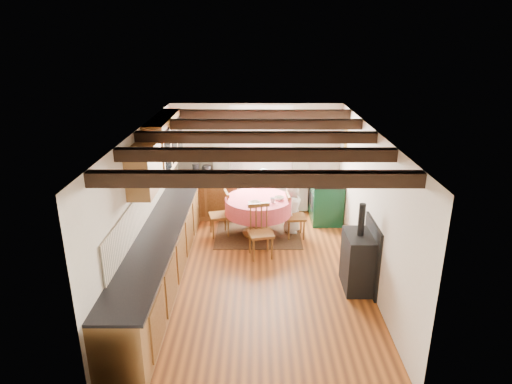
{
  "coord_description": "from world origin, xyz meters",
  "views": [
    {
      "loc": [
        0.03,
        -6.5,
        3.78
      ],
      "look_at": [
        0.0,
        0.8,
        1.15
      ],
      "focal_mm": 31.09,
      "sensor_mm": 36.0,
      "label": 1
    }
  ],
  "objects_px": {
    "chair_right": "(295,215)",
    "cast_iron_stove": "(359,247)",
    "aga_range": "(326,200)",
    "chair_left": "(219,214)",
    "child_far": "(262,194)",
    "cup": "(273,200)",
    "child_right": "(292,207)",
    "dining_table": "(258,217)",
    "chair_near": "(261,232)"
  },
  "relations": [
    {
      "from": "chair_left",
      "to": "cup",
      "type": "distance_m",
      "value": 1.13
    },
    {
      "from": "chair_right",
      "to": "aga_range",
      "type": "xyz_separation_m",
      "value": [
        0.71,
        0.87,
        -0.0
      ]
    },
    {
      "from": "dining_table",
      "to": "cast_iron_stove",
      "type": "relative_size",
      "value": 0.92
    },
    {
      "from": "chair_right",
      "to": "child_far",
      "type": "height_order",
      "value": "child_far"
    },
    {
      "from": "cup",
      "to": "chair_left",
      "type": "bearing_deg",
      "value": 166.71
    },
    {
      "from": "aga_range",
      "to": "child_right",
      "type": "xyz_separation_m",
      "value": [
        -0.76,
        -0.63,
        0.08
      ]
    },
    {
      "from": "chair_left",
      "to": "cast_iron_stove",
      "type": "relative_size",
      "value": 0.64
    },
    {
      "from": "chair_near",
      "to": "child_right",
      "type": "distance_m",
      "value": 1.23
    },
    {
      "from": "aga_range",
      "to": "child_far",
      "type": "xyz_separation_m",
      "value": [
        -1.34,
        0.01,
        0.12
      ]
    },
    {
      "from": "cast_iron_stove",
      "to": "cup",
      "type": "bearing_deg",
      "value": 127.46
    },
    {
      "from": "dining_table",
      "to": "aga_range",
      "type": "xyz_separation_m",
      "value": [
        1.43,
        0.8,
        0.06
      ]
    },
    {
      "from": "dining_table",
      "to": "aga_range",
      "type": "bearing_deg",
      "value": 29.2
    },
    {
      "from": "cast_iron_stove",
      "to": "child_right",
      "type": "relative_size",
      "value": 1.33
    },
    {
      "from": "dining_table",
      "to": "child_far",
      "type": "relative_size",
      "value": 1.13
    },
    {
      "from": "chair_near",
      "to": "child_far",
      "type": "bearing_deg",
      "value": 75.54
    },
    {
      "from": "child_far",
      "to": "cup",
      "type": "distance_m",
      "value": 1.1
    },
    {
      "from": "cup",
      "to": "child_far",
      "type": "bearing_deg",
      "value": 99.8
    },
    {
      "from": "chair_right",
      "to": "cast_iron_stove",
      "type": "relative_size",
      "value": 0.64
    },
    {
      "from": "chair_right",
      "to": "child_right",
      "type": "relative_size",
      "value": 0.85
    },
    {
      "from": "dining_table",
      "to": "chair_left",
      "type": "bearing_deg",
      "value": -179.76
    },
    {
      "from": "aga_range",
      "to": "chair_left",
      "type": "bearing_deg",
      "value": -159.91
    },
    {
      "from": "chair_near",
      "to": "cup",
      "type": "relative_size",
      "value": 9.26
    },
    {
      "from": "chair_left",
      "to": "child_right",
      "type": "height_order",
      "value": "child_right"
    },
    {
      "from": "cast_iron_stove",
      "to": "child_right",
      "type": "xyz_separation_m",
      "value": [
        -0.87,
        2.07,
        -0.17
      ]
    },
    {
      "from": "chair_right",
      "to": "aga_range",
      "type": "height_order",
      "value": "chair_right"
    },
    {
      "from": "chair_left",
      "to": "child_far",
      "type": "xyz_separation_m",
      "value": [
        0.85,
        0.81,
        0.12
      ]
    },
    {
      "from": "child_far",
      "to": "child_right",
      "type": "distance_m",
      "value": 0.87
    },
    {
      "from": "aga_range",
      "to": "child_right",
      "type": "bearing_deg",
      "value": -140.04
    },
    {
      "from": "chair_near",
      "to": "child_far",
      "type": "distance_m",
      "value": 1.7
    },
    {
      "from": "child_right",
      "to": "cup",
      "type": "bearing_deg",
      "value": 152.25
    },
    {
      "from": "child_right",
      "to": "cup",
      "type": "xyz_separation_m",
      "value": [
        -0.4,
        -0.41,
        0.3
      ]
    },
    {
      "from": "chair_right",
      "to": "child_far",
      "type": "xyz_separation_m",
      "value": [
        -0.63,
        0.88,
        0.12
      ]
    },
    {
      "from": "chair_near",
      "to": "child_right",
      "type": "relative_size",
      "value": 0.91
    },
    {
      "from": "child_far",
      "to": "cup",
      "type": "bearing_deg",
      "value": 91.61
    },
    {
      "from": "chair_near",
      "to": "aga_range",
      "type": "relative_size",
      "value": 0.99
    },
    {
      "from": "chair_right",
      "to": "cast_iron_stove",
      "type": "distance_m",
      "value": 2.02
    },
    {
      "from": "child_right",
      "to": "cup",
      "type": "relative_size",
      "value": 10.22
    },
    {
      "from": "chair_near",
      "to": "cup",
      "type": "distance_m",
      "value": 0.76
    },
    {
      "from": "child_right",
      "to": "dining_table",
      "type": "bearing_deg",
      "value": 120.29
    },
    {
      "from": "chair_left",
      "to": "cup",
      "type": "height_order",
      "value": "chair_left"
    },
    {
      "from": "chair_left",
      "to": "chair_right",
      "type": "relative_size",
      "value": 1.0
    },
    {
      "from": "chair_left",
      "to": "child_right",
      "type": "relative_size",
      "value": 0.85
    },
    {
      "from": "chair_right",
      "to": "cast_iron_stove",
      "type": "xyz_separation_m",
      "value": [
        0.82,
        -1.83,
        0.25
      ]
    },
    {
      "from": "dining_table",
      "to": "cast_iron_stove",
      "type": "distance_m",
      "value": 2.47
    },
    {
      "from": "child_right",
      "to": "child_far",
      "type": "bearing_deg",
      "value": 58.83
    },
    {
      "from": "aga_range",
      "to": "dining_table",
      "type": "bearing_deg",
      "value": -150.8
    },
    {
      "from": "chair_left",
      "to": "cast_iron_stove",
      "type": "bearing_deg",
      "value": 36.12
    },
    {
      "from": "dining_table",
      "to": "aga_range",
      "type": "relative_size",
      "value": 1.33
    },
    {
      "from": "cast_iron_stove",
      "to": "chair_right",
      "type": "bearing_deg",
      "value": 114.05
    },
    {
      "from": "aga_range",
      "to": "cup",
      "type": "bearing_deg",
      "value": -137.9
    }
  ]
}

